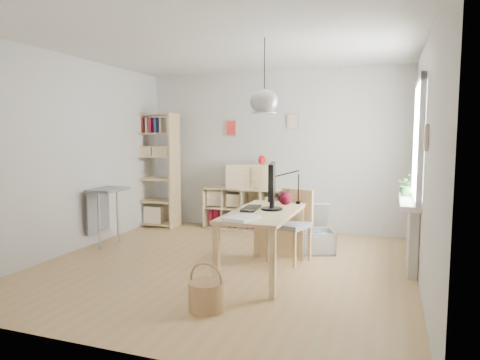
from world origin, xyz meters
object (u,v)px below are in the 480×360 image
(desk, at_px, (264,219))
(storage_chest, at_px, (311,237))
(cube_shelf, at_px, (243,212))
(monitor, at_px, (272,184))
(tall_bookshelf, at_px, (155,165))
(chair, at_px, (292,221))
(drawer_chest, at_px, (248,176))

(desk, relative_size, storage_chest, 1.78)
(cube_shelf, xyz_separation_m, monitor, (1.09, -2.12, 0.76))
(tall_bookshelf, relative_size, monitor, 3.19)
(desk, xyz_separation_m, storage_chest, (0.35, 1.18, -0.45))
(desk, bearing_deg, chair, 74.23)
(monitor, bearing_deg, tall_bookshelf, 132.89)
(tall_bookshelf, distance_m, storage_chest, 3.16)
(monitor, height_order, drawer_chest, monitor)
(cube_shelf, height_order, monitor, monitor)
(tall_bookshelf, distance_m, chair, 3.11)
(chair, bearing_deg, monitor, -84.38)
(desk, bearing_deg, storage_chest, 73.52)
(drawer_chest, bearing_deg, monitor, -79.63)
(desk, distance_m, monitor, 0.42)
(desk, distance_m, tall_bookshelf, 3.27)
(chair, distance_m, monitor, 0.77)
(monitor, bearing_deg, chair, 65.52)
(cube_shelf, bearing_deg, storage_chest, -37.34)
(chair, height_order, monitor, monitor)
(desk, height_order, storage_chest, desk)
(cube_shelf, xyz_separation_m, storage_chest, (1.37, -1.05, -0.09))
(chair, height_order, storage_chest, chair)
(storage_chest, height_order, monitor, monitor)
(cube_shelf, height_order, drawer_chest, drawer_chest)
(desk, bearing_deg, monitor, 58.22)
(desk, distance_m, storage_chest, 1.31)
(chair, relative_size, drawer_chest, 1.28)
(tall_bookshelf, bearing_deg, desk, -37.01)
(chair, bearing_deg, tall_bookshelf, 172.68)
(chair, xyz_separation_m, drawer_chest, (-1.11, 1.54, 0.40))
(desk, bearing_deg, drawer_chest, 112.96)
(desk, xyz_separation_m, drawer_chest, (-0.93, 2.19, 0.27))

